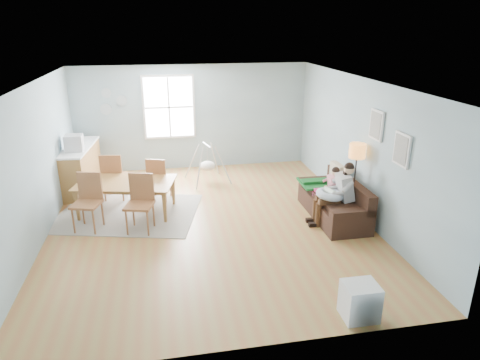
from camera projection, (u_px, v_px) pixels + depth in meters
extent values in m
cube|color=#AA6D3C|center=(210.00, 224.00, 8.36)|extent=(8.40, 9.40, 0.08)
cube|color=white|center=(206.00, 64.00, 7.31)|extent=(8.40, 9.40, 0.60)
cube|color=#7C94A2|center=(190.00, 109.00, 12.18)|extent=(8.40, 0.08, 3.90)
cube|color=#7C94A2|center=(272.00, 317.00, 3.58)|extent=(8.40, 0.08, 3.90)
cube|color=#7C94A2|center=(414.00, 145.00, 8.60)|extent=(0.08, 9.40, 3.90)
cube|color=silver|center=(169.00, 107.00, 10.88)|extent=(1.32, 0.06, 1.62)
cube|color=white|center=(169.00, 107.00, 10.85)|extent=(1.20, 0.02, 1.50)
cube|color=silver|center=(169.00, 107.00, 10.84)|extent=(1.20, 0.03, 0.04)
cube|color=silver|center=(169.00, 107.00, 10.84)|extent=(0.04, 0.03, 1.50)
cube|color=silver|center=(402.00, 150.00, 6.87)|extent=(0.04, 0.44, 0.54)
cube|color=slate|center=(401.00, 150.00, 6.87)|extent=(0.01, 0.36, 0.46)
cube|color=silver|center=(377.00, 125.00, 7.63)|extent=(0.04, 0.44, 0.54)
cube|color=slate|center=(375.00, 125.00, 7.63)|extent=(0.01, 0.36, 0.46)
cylinder|color=#8EA0AA|center=(106.00, 93.00, 10.48)|extent=(0.24, 0.02, 0.24)
cylinder|color=#8EA0AA|center=(122.00, 101.00, 10.61)|extent=(0.26, 0.02, 0.26)
cylinder|color=#8EA0AA|center=(106.00, 109.00, 10.61)|extent=(0.28, 0.02, 0.28)
cube|color=black|center=(333.00, 208.00, 8.53)|extent=(0.83, 1.93, 0.39)
cube|color=black|center=(350.00, 189.00, 8.45)|extent=(0.19, 1.93, 0.39)
cube|color=black|center=(353.00, 214.00, 7.63)|extent=(0.83, 0.19, 0.15)
cube|color=black|center=(318.00, 181.00, 9.24)|extent=(0.83, 0.19, 0.15)
cube|color=#145928|center=(321.00, 183.00, 9.01)|extent=(0.90, 0.74, 0.04)
cube|color=#B8A98C|center=(337.00, 175.00, 8.86)|extent=(0.15, 0.47, 0.47)
cube|color=#99999B|center=(345.00, 187.00, 8.09)|extent=(0.33, 0.41, 0.53)
sphere|color=tan|center=(349.00, 169.00, 7.98)|extent=(0.19, 0.19, 0.19)
sphere|color=black|center=(349.00, 167.00, 7.96)|extent=(0.19, 0.19, 0.19)
cylinder|color=#3E2A16|center=(329.00, 202.00, 8.05)|extent=(0.41, 0.16, 0.14)
cylinder|color=#3E2A16|center=(326.00, 198.00, 8.23)|extent=(0.41, 0.16, 0.14)
cylinder|color=#3E2A16|center=(318.00, 215.00, 8.11)|extent=(0.12, 0.12, 0.48)
cylinder|color=#3E2A16|center=(315.00, 211.00, 8.30)|extent=(0.12, 0.12, 0.48)
cube|color=black|center=(314.00, 225.00, 8.17)|extent=(0.22, 0.10, 0.08)
cube|color=black|center=(311.00, 220.00, 8.36)|extent=(0.22, 0.10, 0.08)
torus|color=silver|center=(330.00, 194.00, 8.09)|extent=(0.60, 0.58, 0.21)
cylinder|color=white|center=(330.00, 192.00, 8.07)|extent=(0.17, 0.28, 0.11)
sphere|color=tan|center=(326.00, 188.00, 8.20)|extent=(0.10, 0.10, 0.10)
cube|color=silver|center=(333.00, 183.00, 8.55)|extent=(0.22, 0.25, 0.35)
sphere|color=tan|center=(336.00, 172.00, 8.47)|extent=(0.16, 0.16, 0.16)
sphere|color=black|center=(336.00, 171.00, 8.46)|extent=(0.16, 0.16, 0.16)
cylinder|color=#D8347D|center=(323.00, 192.00, 8.50)|extent=(0.29, 0.09, 0.09)
cylinder|color=#D8347D|center=(321.00, 190.00, 8.62)|extent=(0.29, 0.09, 0.09)
cylinder|color=#D8347D|center=(316.00, 200.00, 8.54)|extent=(0.07, 0.07, 0.29)
cylinder|color=#D8347D|center=(314.00, 198.00, 8.66)|extent=(0.07, 0.07, 0.29)
cylinder|color=black|center=(351.00, 217.00, 8.55)|extent=(0.27, 0.27, 0.03)
cylinder|color=black|center=(354.00, 186.00, 8.32)|extent=(0.03, 0.03, 1.34)
cylinder|color=orange|center=(357.00, 151.00, 8.08)|extent=(0.31, 0.31, 0.27)
cube|color=white|center=(360.00, 301.00, 5.59)|extent=(0.45, 0.40, 0.50)
cube|color=black|center=(346.00, 303.00, 5.55)|extent=(0.03, 0.34, 0.40)
cube|color=gray|center=(128.00, 213.00, 8.76)|extent=(3.18, 2.70, 0.01)
imported|color=olive|center=(127.00, 198.00, 8.65)|extent=(2.10, 1.46, 0.67)
cube|color=brown|center=(87.00, 204.00, 7.89)|extent=(0.60, 0.60, 0.05)
cube|color=brown|center=(90.00, 186.00, 8.00)|extent=(0.45, 0.18, 0.53)
cylinder|color=brown|center=(73.00, 221.00, 7.82)|extent=(0.04, 0.04, 0.52)
cylinder|color=brown|center=(94.00, 222.00, 7.78)|extent=(0.04, 0.04, 0.52)
cylinder|color=brown|center=(83.00, 212.00, 8.18)|extent=(0.04, 0.04, 0.52)
cylinder|color=brown|center=(103.00, 213.00, 8.14)|extent=(0.04, 0.04, 0.52)
cube|color=brown|center=(139.00, 205.00, 7.83)|extent=(0.59, 0.59, 0.05)
cube|color=brown|center=(142.00, 187.00, 7.94)|extent=(0.46, 0.17, 0.53)
cylinder|color=brown|center=(127.00, 223.00, 7.76)|extent=(0.04, 0.04, 0.52)
cylinder|color=brown|center=(148.00, 223.00, 7.72)|extent=(0.04, 0.04, 0.52)
cylinder|color=brown|center=(133.00, 214.00, 8.12)|extent=(0.04, 0.04, 0.52)
cylinder|color=brown|center=(154.00, 214.00, 8.09)|extent=(0.04, 0.04, 0.52)
cube|color=brown|center=(115.00, 176.00, 9.34)|extent=(0.55, 0.55, 0.05)
cube|color=brown|center=(111.00, 167.00, 9.04)|extent=(0.46, 0.11, 0.52)
cylinder|color=brown|center=(127.00, 184.00, 9.61)|extent=(0.04, 0.04, 0.51)
cylinder|color=brown|center=(109.00, 184.00, 9.60)|extent=(0.04, 0.04, 0.51)
cylinder|color=brown|center=(123.00, 190.00, 9.25)|extent=(0.04, 0.04, 0.51)
cylinder|color=brown|center=(105.00, 191.00, 9.24)|extent=(0.04, 0.04, 0.51)
cube|color=brown|center=(160.00, 179.00, 9.29)|extent=(0.56, 0.56, 0.04)
cube|color=brown|center=(156.00, 170.00, 9.01)|extent=(0.41, 0.17, 0.49)
cylinder|color=brown|center=(171.00, 187.00, 9.52)|extent=(0.04, 0.04, 0.48)
cylinder|color=brown|center=(155.00, 186.00, 9.57)|extent=(0.04, 0.04, 0.48)
cylinder|color=brown|center=(166.00, 193.00, 9.18)|extent=(0.04, 0.04, 0.48)
cylinder|color=brown|center=(150.00, 192.00, 9.23)|extent=(0.04, 0.04, 0.48)
cube|color=olive|center=(81.00, 169.00, 9.86)|extent=(0.66, 1.85, 1.01)
cube|color=white|center=(78.00, 147.00, 9.68)|extent=(0.71, 1.90, 0.04)
cube|color=#B9B9BF|center=(74.00, 143.00, 9.29)|extent=(0.38, 0.36, 0.35)
cube|color=black|center=(66.00, 143.00, 9.26)|extent=(0.02, 0.29, 0.25)
cylinder|color=#B9B9BF|center=(207.00, 145.00, 10.19)|extent=(0.15, 0.52, 0.04)
ellipsoid|color=silver|center=(208.00, 166.00, 10.38)|extent=(0.38, 0.38, 0.23)
cylinder|color=#B9B9BF|center=(207.00, 156.00, 10.28)|extent=(0.01, 0.01, 0.42)
cylinder|color=#B9B9BF|center=(200.00, 168.00, 9.99)|extent=(0.26, 0.40, 0.92)
cylinder|color=#B9B9BF|center=(223.00, 165.00, 10.20)|extent=(0.39, 0.27, 0.92)
cylinder|color=#B9B9BF|center=(192.00, 161.00, 10.50)|extent=(0.39, 0.27, 0.92)
cylinder|color=#B9B9BF|center=(215.00, 158.00, 10.71)|extent=(0.26, 0.40, 0.92)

